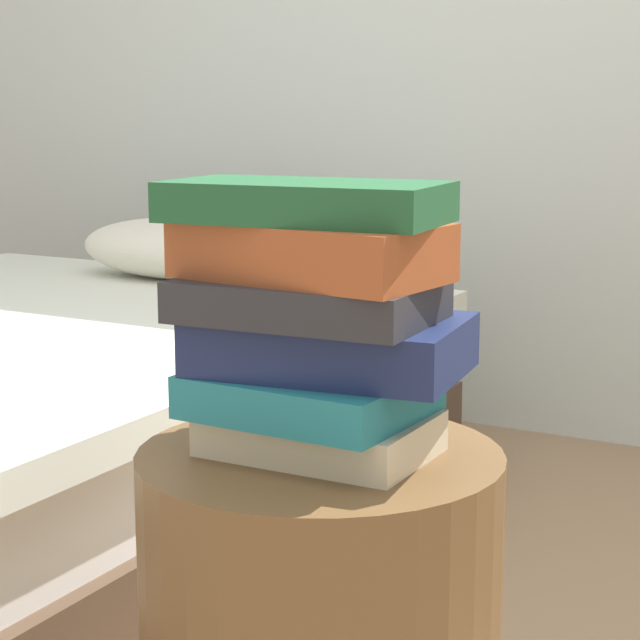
{
  "coord_description": "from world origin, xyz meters",
  "views": [
    {
      "loc": [
        0.6,
        -1.08,
        0.92
      ],
      "look_at": [
        0.0,
        0.0,
        0.69
      ],
      "focal_mm": 64.21,
      "sensor_mm": 36.0,
      "label": 1
    }
  ],
  "objects": [
    {
      "name": "book_cream",
      "position": [
        -0.0,
        0.0,
        0.56
      ],
      "size": [
        0.24,
        0.16,
        0.05
      ],
      "primitive_type": "cube",
      "rotation": [
        0.0,
        0.0,
        0.01
      ],
      "color": "beige",
      "rests_on": "side_table"
    },
    {
      "name": "book_teal",
      "position": [
        -0.01,
        -0.01,
        0.6
      ],
      "size": [
        0.25,
        0.21,
        0.05
      ],
      "primitive_type": "cube",
      "rotation": [
        0.0,
        0.0,
        -0.03
      ],
      "color": "#1E727F",
      "rests_on": "book_cream"
    },
    {
      "name": "book_navy",
      "position": [
        0.01,
        0.01,
        0.66
      ],
      "size": [
        0.31,
        0.23,
        0.06
      ],
      "primitive_type": "cube",
      "rotation": [
        0.0,
        0.0,
        0.13
      ],
      "color": "#19234C",
      "rests_on": "book_teal"
    },
    {
      "name": "book_charcoal",
      "position": [
        -0.01,
        -0.01,
        0.71
      ],
      "size": [
        0.28,
        0.2,
        0.04
      ],
      "primitive_type": "cube",
      "rotation": [
        0.0,
        0.0,
        0.07
      ],
      "color": "#28282D",
      "rests_on": "book_navy"
    },
    {
      "name": "book_rust",
      "position": [
        -0.01,
        -0.01,
        0.76
      ],
      "size": [
        0.3,
        0.18,
        0.06
      ],
      "primitive_type": "cube",
      "rotation": [
        0.0,
        0.0,
        -0.1
      ],
      "color": "#994723",
      "rests_on": "book_charcoal"
    },
    {
      "name": "book_forest",
      "position": [
        -0.01,
        -0.01,
        0.82
      ],
      "size": [
        0.31,
        0.18,
        0.04
      ],
      "primitive_type": "cube",
      "rotation": [
        0.0,
        0.0,
        0.1
      ],
      "color": "#1E512D",
      "rests_on": "book_rust"
    }
  ]
}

